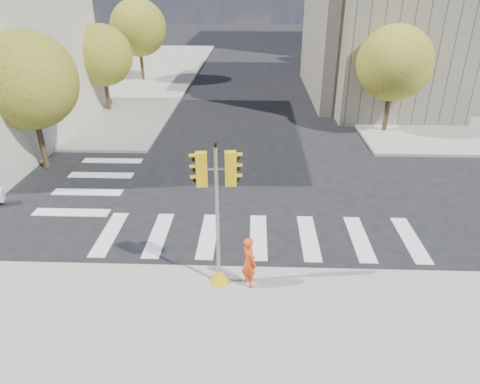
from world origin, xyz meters
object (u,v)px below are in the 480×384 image
lamp_near (386,44)px  photographer (249,262)px  traffic_signal (218,229)px  lamp_far (345,24)px

lamp_near → photographer: lamp_near is taller
photographer → traffic_signal: bearing=52.2°
lamp_far → photographer: 34.12m
traffic_signal → photographer: 1.38m
lamp_near → lamp_far: 14.00m
traffic_signal → lamp_near: bearing=57.3°
traffic_signal → photographer: size_ratio=2.73×
traffic_signal → photographer: traffic_signal is taller
traffic_signal → lamp_far: bearing=67.8°
lamp_far → traffic_signal: (-9.28, -32.79, -2.58)m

